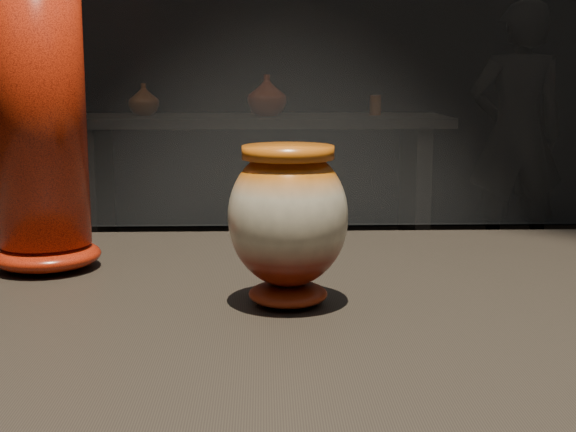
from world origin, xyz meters
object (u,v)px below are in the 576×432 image
at_px(tall_vase, 39,104).
at_px(visitor, 516,135).
at_px(back_shelf, 257,165).
at_px(main_vase, 288,219).

height_order(tall_vase, visitor, visitor).
bearing_deg(tall_vase, back_shelf, 86.00).
bearing_deg(back_shelf, main_vase, -89.04).
bearing_deg(back_shelf, visitor, 13.66).
bearing_deg(visitor, tall_vase, 65.96).
bearing_deg(tall_vase, main_vase, -29.05).
bearing_deg(visitor, main_vase, 70.58).
xyz_separation_m(tall_vase, visitor, (1.74, 3.66, -0.33)).
distance_m(back_shelf, visitor, 1.55).
bearing_deg(main_vase, tall_vase, 150.95).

